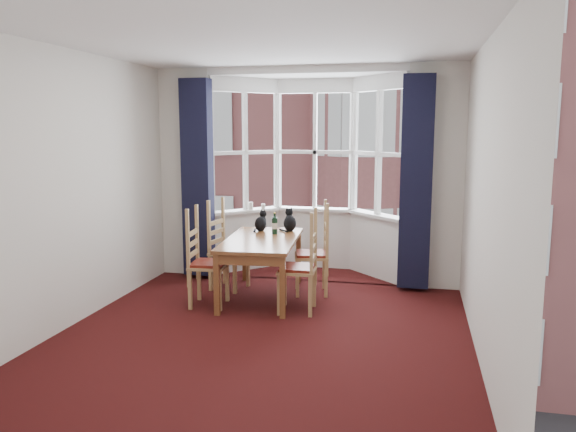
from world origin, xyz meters
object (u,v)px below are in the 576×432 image
(chair_right_far, at_px, (319,255))
(wine_bottle, at_px, (275,224))
(chair_right_near, at_px, (305,270))
(candle_tall, at_px, (251,206))
(candle_short, at_px, (263,207))
(dining_table, at_px, (261,245))
(chair_left_far, at_px, (223,251))
(cat_left, at_px, (261,223))
(cat_right, at_px, (290,222))
(chair_left_near, at_px, (201,265))

(chair_right_far, bearing_deg, wine_bottle, -178.56)
(wine_bottle, bearing_deg, chair_right_far, 1.44)
(chair_right_near, xyz_separation_m, wine_bottle, (-0.53, 0.71, 0.37))
(candle_tall, distance_m, candle_short, 0.18)
(chair_right_near, distance_m, chair_right_far, 0.73)
(wine_bottle, bearing_deg, dining_table, -104.93)
(chair_left_far, bearing_deg, cat_left, 23.50)
(dining_table, distance_m, cat_left, 0.53)
(wine_bottle, relative_size, candle_short, 3.08)
(cat_right, bearing_deg, chair_right_far, -28.96)
(cat_right, bearing_deg, chair_left_far, -161.46)
(cat_right, relative_size, candle_tall, 2.76)
(candle_tall, bearing_deg, cat_left, -64.89)
(chair_left_far, xyz_separation_m, candle_tall, (0.09, 0.96, 0.45))
(chair_right_near, height_order, wine_bottle, wine_bottle)
(cat_left, distance_m, cat_right, 0.37)
(chair_right_far, bearing_deg, cat_right, 151.04)
(cat_left, distance_m, wine_bottle, 0.28)
(chair_right_near, height_order, candle_tall, candle_tall)
(chair_right_far, height_order, cat_right, cat_right)
(chair_left_near, distance_m, cat_right, 1.34)
(candle_short, bearing_deg, chair_left_far, -104.94)
(cat_left, bearing_deg, dining_table, -73.83)
(cat_left, height_order, candle_tall, cat_left)
(chair_left_near, bearing_deg, chair_right_far, 31.98)
(dining_table, distance_m, chair_right_far, 0.73)
(chair_left_near, height_order, cat_right, cat_right)
(chair_left_far, height_order, cat_left, cat_left)
(chair_left_near, height_order, chair_left_far, same)
(dining_table, xyz_separation_m, cat_right, (0.22, 0.56, 0.19))
(cat_right, relative_size, wine_bottle, 1.13)
(candle_short, bearing_deg, wine_bottle, -67.01)
(dining_table, xyz_separation_m, wine_bottle, (0.08, 0.31, 0.20))
(cat_right, distance_m, candle_short, 0.90)
(dining_table, height_order, chair_left_far, chair_left_far)
(chair_left_far, xyz_separation_m, chair_right_near, (1.20, -0.69, 0.00))
(chair_right_near, height_order, candle_short, candle_short)
(chair_right_near, bearing_deg, cat_left, 130.34)
(candle_short, bearing_deg, chair_left_near, -99.04)
(wine_bottle, distance_m, candle_short, 1.04)
(cat_right, xyz_separation_m, wine_bottle, (-0.14, -0.24, 0.00))
(dining_table, bearing_deg, wine_bottle, 75.07)
(wine_bottle, relative_size, candle_tall, 2.45)
(cat_right, bearing_deg, cat_left, -168.06)
(chair_left_far, relative_size, candle_tall, 8.31)
(chair_left_near, distance_m, candle_short, 1.79)
(wine_bottle, bearing_deg, chair_left_far, -177.67)
(cat_left, bearing_deg, candle_tall, 115.11)
(candle_short, bearing_deg, chair_right_near, -60.85)
(chair_right_near, relative_size, wine_bottle, 3.39)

